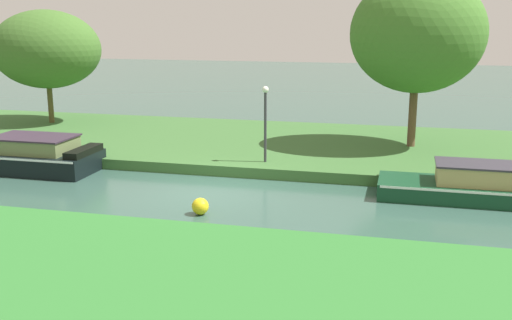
# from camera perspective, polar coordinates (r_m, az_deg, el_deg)

# --- Properties ---
(ground_plane) EXTENTS (120.00, 120.00, 0.00)m
(ground_plane) POSITION_cam_1_polar(r_m,az_deg,el_deg) (19.94, -4.30, -3.09)
(ground_plane) COLOR #335549
(riverbank_far) EXTENTS (72.00, 10.00, 0.40)m
(riverbank_far) POSITION_cam_1_polar(r_m,az_deg,el_deg) (26.43, 0.42, 1.48)
(riverbank_far) COLOR #38652F
(riverbank_far) RESTS_ON ground_plane
(riverbank_near) EXTENTS (72.00, 10.00, 0.40)m
(riverbank_near) POSITION_cam_1_polar(r_m,az_deg,el_deg) (12.23, -17.93, -13.69)
(riverbank_near) COLOR #2D712D
(riverbank_near) RESTS_ON ground_plane
(black_barge) EXTENTS (4.22, 2.36, 1.33)m
(black_barge) POSITION_cam_1_polar(r_m,az_deg,el_deg) (23.94, -19.81, 0.37)
(black_barge) COLOR black
(black_barge) RESTS_ON ground_plane
(willow_tree_left) EXTENTS (5.56, 4.55, 5.63)m
(willow_tree_left) POSITION_cam_1_polar(r_m,az_deg,el_deg) (32.18, -19.25, 9.86)
(willow_tree_left) COLOR brown
(willow_tree_left) RESTS_ON riverbank_far
(willow_tree_centre) EXTENTS (5.36, 4.78, 6.99)m
(willow_tree_centre) POSITION_cam_1_polar(r_m,az_deg,el_deg) (25.34, 15.04, 11.48)
(willow_tree_centre) COLOR brown
(willow_tree_centre) RESTS_ON riverbank_far
(lamp_post) EXTENTS (0.24, 0.24, 2.81)m
(lamp_post) POSITION_cam_1_polar(r_m,az_deg,el_deg) (22.04, 0.89, 4.33)
(lamp_post) COLOR #333338
(lamp_post) RESTS_ON riverbank_far
(mooring_post_near) EXTENTS (0.13, 0.13, 0.74)m
(mooring_post_near) POSITION_cam_1_polar(r_m,az_deg,el_deg) (25.56, -20.47, 1.54)
(mooring_post_near) COLOR #4A3224
(mooring_post_near) RESTS_ON riverbank_far
(channel_buoy) EXTENTS (0.50, 0.50, 0.50)m
(channel_buoy) POSITION_cam_1_polar(r_m,az_deg,el_deg) (17.71, -5.30, -4.39)
(channel_buoy) COLOR yellow
(channel_buoy) RESTS_ON ground_plane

